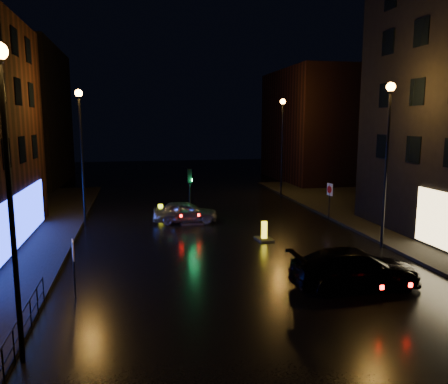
{
  "coord_description": "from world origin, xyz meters",
  "views": [
    {
      "loc": [
        -4.64,
        -13.85,
        6.45
      ],
      "look_at": [
        -0.09,
        8.36,
        2.8
      ],
      "focal_mm": 35.0,
      "sensor_mm": 36.0,
      "label": 1
    }
  ],
  "objects_px": {
    "road_sign_right": "(330,193)",
    "traffic_signal": "(190,214)",
    "silver_hatchback": "(185,212)",
    "bollard_far": "(161,216)",
    "dark_sedan": "(355,268)",
    "road_sign_left": "(73,255)",
    "bollard_near": "(264,236)"
  },
  "relations": [
    {
      "from": "traffic_signal",
      "to": "road_sign_right",
      "type": "xyz_separation_m",
      "value": [
        9.1,
        -1.44,
        1.34
      ]
    },
    {
      "from": "bollard_near",
      "to": "road_sign_right",
      "type": "xyz_separation_m",
      "value": [
        5.67,
        3.96,
        1.61
      ]
    },
    {
      "from": "silver_hatchback",
      "to": "road_sign_right",
      "type": "xyz_separation_m",
      "value": [
        9.45,
        -1.13,
        1.13
      ]
    },
    {
      "from": "road_sign_right",
      "to": "silver_hatchback",
      "type": "bearing_deg",
      "value": -16.4
    },
    {
      "from": "silver_hatchback",
      "to": "road_sign_right",
      "type": "height_order",
      "value": "road_sign_right"
    },
    {
      "from": "silver_hatchback",
      "to": "bollard_near",
      "type": "bearing_deg",
      "value": -138.13
    },
    {
      "from": "road_sign_left",
      "to": "silver_hatchback",
      "type": "bearing_deg",
      "value": 53.95
    },
    {
      "from": "bollard_near",
      "to": "road_sign_left",
      "type": "xyz_separation_m",
      "value": [
        -9.18,
        -6.28,
        1.41
      ]
    },
    {
      "from": "bollard_far",
      "to": "road_sign_right",
      "type": "distance_m",
      "value": 11.32
    },
    {
      "from": "silver_hatchback",
      "to": "road_sign_left",
      "type": "distance_m",
      "value": 12.62
    },
    {
      "from": "bollard_far",
      "to": "dark_sedan",
      "type": "bearing_deg",
      "value": -48.82
    },
    {
      "from": "traffic_signal",
      "to": "dark_sedan",
      "type": "bearing_deg",
      "value": -68.89
    },
    {
      "from": "bollard_near",
      "to": "silver_hatchback",
      "type": "bearing_deg",
      "value": 122.24
    },
    {
      "from": "traffic_signal",
      "to": "road_sign_left",
      "type": "bearing_deg",
      "value": -116.23
    },
    {
      "from": "bollard_near",
      "to": "traffic_signal",
      "type": "bearing_deg",
      "value": 117.98
    },
    {
      "from": "traffic_signal",
      "to": "road_sign_left",
      "type": "relative_size",
      "value": 1.57
    },
    {
      "from": "dark_sedan",
      "to": "traffic_signal",
      "type": "bearing_deg",
      "value": 22.14
    },
    {
      "from": "silver_hatchback",
      "to": "bollard_far",
      "type": "relative_size",
      "value": 3.08
    },
    {
      "from": "road_sign_right",
      "to": "traffic_signal",
      "type": "bearing_deg",
      "value": -18.61
    },
    {
      "from": "silver_hatchback",
      "to": "road_sign_left",
      "type": "bearing_deg",
      "value": 159.85
    },
    {
      "from": "traffic_signal",
      "to": "bollard_near",
      "type": "xyz_separation_m",
      "value": [
        3.42,
        -5.41,
        -0.27
      ]
    },
    {
      "from": "dark_sedan",
      "to": "road_sign_left",
      "type": "xyz_separation_m",
      "value": [
        -10.68,
        1.07,
        0.89
      ]
    },
    {
      "from": "bollard_far",
      "to": "road_sign_right",
      "type": "bearing_deg",
      "value": 2.68
    },
    {
      "from": "traffic_signal",
      "to": "silver_hatchback",
      "type": "xyz_separation_m",
      "value": [
        -0.36,
        -0.32,
        0.2
      ]
    },
    {
      "from": "silver_hatchback",
      "to": "bollard_far",
      "type": "height_order",
      "value": "silver_hatchback"
    },
    {
      "from": "silver_hatchback",
      "to": "traffic_signal",
      "type": "bearing_deg",
      "value": -43.29
    },
    {
      "from": "road_sign_right",
      "to": "bollard_far",
      "type": "bearing_deg",
      "value": -21.67
    },
    {
      "from": "silver_hatchback",
      "to": "dark_sedan",
      "type": "relative_size",
      "value": 0.8
    },
    {
      "from": "bollard_near",
      "to": "bollard_far",
      "type": "xyz_separation_m",
      "value": [
        -5.28,
        6.31,
        -0.0
      ]
    },
    {
      "from": "silver_hatchback",
      "to": "bollard_far",
      "type": "xyz_separation_m",
      "value": [
        -1.5,
        1.22,
        -0.48
      ]
    },
    {
      "from": "silver_hatchback",
      "to": "dark_sedan",
      "type": "xyz_separation_m",
      "value": [
        5.28,
        -12.44,
        0.05
      ]
    },
    {
      "from": "road_sign_right",
      "to": "dark_sedan",
      "type": "bearing_deg",
      "value": 60.17
    }
  ]
}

